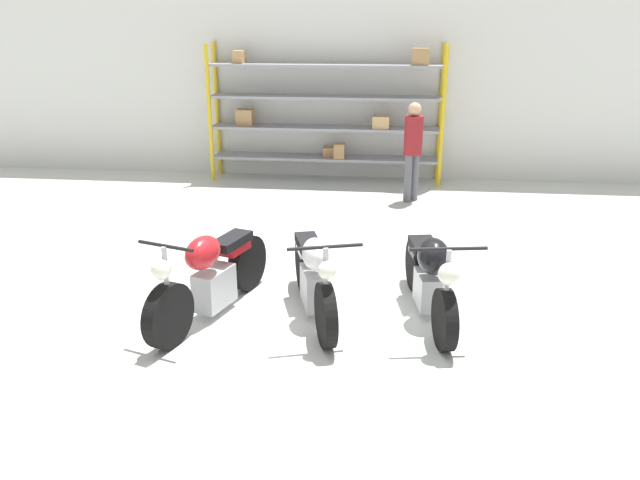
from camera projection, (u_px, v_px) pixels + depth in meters
ground_plane at (316, 311)px, 6.96m from camera, size 30.00×30.00×0.00m
back_wall at (353, 86)px, 12.18m from camera, size 30.00×0.08×3.60m
shelving_rack at (325, 112)px, 12.05m from camera, size 4.52×0.63×2.61m
motorcycle_red at (211, 276)px, 6.72m from camera, size 0.92×2.13×1.06m
motorcycle_white at (314, 277)px, 6.72m from camera, size 0.89×1.97×1.05m
motorcycle_black at (430, 276)px, 6.69m from camera, size 0.74×2.06×1.05m
person_browsing at (413, 144)px, 10.74m from camera, size 0.45×0.45×1.72m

